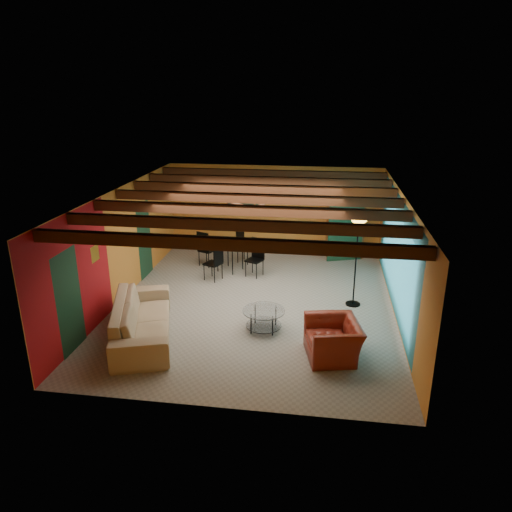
% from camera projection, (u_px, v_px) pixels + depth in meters
% --- Properties ---
extents(room, '(6.52, 8.01, 2.71)m').
position_uv_depth(room, '(255.00, 207.00, 10.85)').
color(room, gray).
rests_on(room, ground).
extents(sofa, '(1.90, 3.00, 0.82)m').
position_uv_depth(sofa, '(142.00, 319.00, 9.88)').
color(sofa, '#9F8667').
rests_on(sofa, ground).
extents(armchair, '(1.19, 1.29, 0.72)m').
position_uv_depth(armchair, '(333.00, 339.00, 9.18)').
color(armchair, maroon).
rests_on(armchair, ground).
extents(coffee_table, '(0.95, 0.95, 0.46)m').
position_uv_depth(coffee_table, '(264.00, 320.00, 10.24)').
color(coffee_table, white).
rests_on(coffee_table, ground).
extents(dining_table, '(2.67, 2.67, 1.06)m').
position_uv_depth(dining_table, '(230.00, 253.00, 13.47)').
color(dining_table, silver).
rests_on(dining_table, ground).
extents(armoire, '(1.13, 0.81, 1.80)m').
position_uv_depth(armoire, '(345.00, 229.00, 14.39)').
color(armoire, brown).
rests_on(armoire, ground).
extents(floor_lamp, '(0.56, 0.56, 2.14)m').
position_uv_depth(floor_lamp, '(356.00, 263.00, 11.14)').
color(floor_lamp, black).
rests_on(floor_lamp, ground).
extents(ceiling_fan, '(1.50, 1.50, 0.44)m').
position_uv_depth(ceiling_fan, '(255.00, 208.00, 10.75)').
color(ceiling_fan, '#472614').
rests_on(ceiling_fan, ceiling).
extents(painting, '(1.05, 0.03, 0.65)m').
position_uv_depth(painting, '(245.00, 199.00, 14.80)').
color(painting, black).
rests_on(painting, wall_back).
extents(potted_plant, '(0.49, 0.45, 0.47)m').
position_uv_depth(potted_plant, '(348.00, 192.00, 14.01)').
color(potted_plant, '#26661E').
rests_on(potted_plant, armoire).
extents(vase, '(0.26, 0.26, 0.21)m').
position_uv_depth(vase, '(230.00, 231.00, 13.26)').
color(vase, orange).
rests_on(vase, dining_table).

